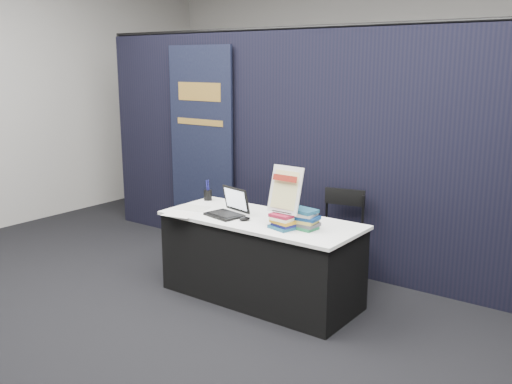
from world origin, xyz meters
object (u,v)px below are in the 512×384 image
Objects in this scene: display_table at (261,259)px; stacking_chair at (336,233)px; pullup_banner at (201,158)px; book_stack_tall at (283,221)px; book_stack_short at (305,219)px; laptop at (227,209)px; info_sign at (285,190)px.

display_table is 1.99× the size of stacking_chair.
book_stack_tall is at bearing -30.78° from pullup_banner.
book_stack_short is at bearing -6.11° from display_table.
pullup_banner is 2.51× the size of stacking_chair.
stacking_chair is at bearing 62.82° from display_table.
pullup_banner is (-2.03, 1.00, 0.17)m from book_stack_short.
book_stack_tall is at bearing -144.56° from book_stack_short.
display_table is 0.58m from book_stack_tall.
book_stack_tall is at bearing -103.64° from stacking_chair.
book_stack_short is 0.22× the size of stacking_chair.
pullup_banner is at bearing 151.89° from laptop.
laptop is at bearing 174.69° from book_stack_tall.
stacking_chair is at bearing 89.50° from info_sign.
book_stack_tall is 0.26m from info_sign.
display_table is 0.53m from laptop.
display_table is 4.97× the size of laptop.
laptop is 1.09m from stacking_chair.
info_sign is 2.17m from pullup_banner.
pullup_banner is at bearing 151.52° from info_sign.
book_stack_short is 0.84m from stacking_chair.
info_sign is 0.44× the size of stacking_chair.
info_sign is at bearing -153.34° from book_stack_short.
book_stack_tall is 0.09× the size of pullup_banner.
book_stack_short is (0.49, -0.05, 0.46)m from display_table.
display_table is 1.92m from pullup_banner.
book_stack_short is 0.50× the size of info_sign.
info_sign reaches higher than laptop.
book_stack_short is at bearing 35.44° from book_stack_tall.
pullup_banner reaches higher than book_stack_short.
stacking_chair is (0.03, 0.87, -0.31)m from book_stack_tall.
pullup_banner reaches higher than book_stack_tall.
stacking_chair is (0.03, 0.84, -0.57)m from info_sign.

